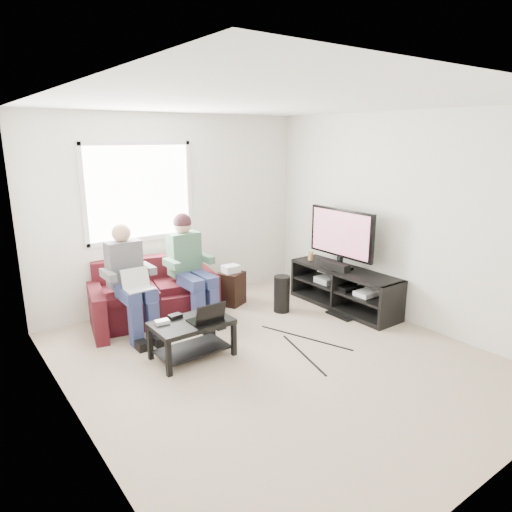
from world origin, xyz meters
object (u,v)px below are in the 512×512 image
(tv_stand, at_px, (344,290))
(end_table, at_px, (231,287))
(coffee_table, at_px, (192,331))
(subwoofer, at_px, (282,294))
(sofa, at_px, (154,297))
(tv, at_px, (341,235))

(tv_stand, bearing_deg, end_table, 138.81)
(coffee_table, bearing_deg, subwoofer, 15.93)
(sofa, relative_size, coffee_table, 2.17)
(subwoofer, xyz_separation_m, end_table, (-0.40, 0.64, 0.01))
(end_table, bearing_deg, tv_stand, -41.19)
(end_table, bearing_deg, subwoofer, -57.97)
(sofa, relative_size, tv_stand, 1.09)
(coffee_table, xyz_separation_m, subwoofer, (1.61, 0.46, -0.06))
(tv, bearing_deg, coffee_table, -176.04)
(coffee_table, bearing_deg, tv, 3.96)
(subwoofer, bearing_deg, coffee_table, -164.07)
(tv, height_order, subwoofer, tv)
(tv_stand, xyz_separation_m, end_table, (-1.18, 1.03, 0.01))
(sofa, bearing_deg, tv, -25.56)
(tv_stand, height_order, end_table, end_table)
(tv_stand, distance_m, end_table, 1.57)
(sofa, distance_m, tv_stand, 2.56)
(sofa, relative_size, end_table, 3.17)
(tv_stand, height_order, subwoofer, tv_stand)
(tv, distance_m, subwoofer, 1.13)
(subwoofer, height_order, end_table, end_table)
(sofa, height_order, coffee_table, sofa)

